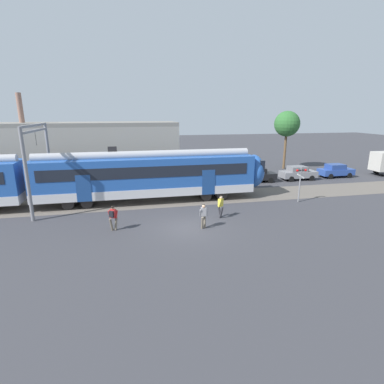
# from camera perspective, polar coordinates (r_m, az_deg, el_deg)

# --- Properties ---
(ground_plane) EXTENTS (160.00, 160.00, 0.00)m
(ground_plane) POSITION_cam_1_polar(r_m,az_deg,el_deg) (19.98, -0.48, -6.79)
(ground_plane) COLOR #38383D
(track_bed) EXTENTS (80.00, 4.40, 0.01)m
(track_bed) POSITION_cam_1_polar(r_m,az_deg,el_deg) (27.70, -31.70, -2.82)
(track_bed) COLOR #605951
(track_bed) RESTS_ON ground
(commuter_train) EXTENTS (38.05, 3.07, 4.73)m
(commuter_train) POSITION_cam_1_polar(r_m,az_deg,el_deg) (26.42, -27.30, 2.05)
(commuter_train) COLOR silver
(commuter_train) RESTS_ON ground
(pedestrian_red) EXTENTS (0.66, 0.57, 1.67)m
(pedestrian_red) POSITION_cam_1_polar(r_m,az_deg,el_deg) (19.85, -14.83, -4.42)
(pedestrian_red) COLOR #6B6051
(pedestrian_red) RESTS_ON ground
(pedestrian_grey) EXTENTS (0.58, 0.62, 1.67)m
(pedestrian_grey) POSITION_cam_1_polar(r_m,az_deg,el_deg) (19.57, 2.21, -4.18)
(pedestrian_grey) COLOR #6B6051
(pedestrian_grey) RESTS_ON ground
(pedestrian_yellow) EXTENTS (0.48, 0.70, 1.67)m
(pedestrian_yellow) POSITION_cam_1_polar(r_m,az_deg,el_deg) (21.60, 5.47, -2.45)
(pedestrian_yellow) COLOR #28282D
(pedestrian_yellow) RESTS_ON ground
(parked_car_black) EXTENTS (4.07, 1.90, 1.54)m
(parked_car_black) POSITION_cam_1_polar(r_m,az_deg,el_deg) (33.45, 12.24, 3.23)
(parked_car_black) COLOR black
(parked_car_black) RESTS_ON ground
(parked_car_grey) EXTENTS (4.02, 1.79, 1.54)m
(parked_car_grey) POSITION_cam_1_polar(r_m,az_deg,el_deg) (35.75, 19.53, 3.45)
(parked_car_grey) COLOR gray
(parked_car_grey) RESTS_ON ground
(parked_car_blue) EXTENTS (4.02, 1.80, 1.54)m
(parked_car_blue) POSITION_cam_1_polar(r_m,az_deg,el_deg) (38.93, 25.70, 3.71)
(parked_car_blue) COLOR #284799
(parked_car_blue) RESTS_ON ground
(catenary_gantry) EXTENTS (0.24, 6.64, 6.53)m
(catenary_gantry) POSITION_cam_1_polar(r_m,az_deg,el_deg) (26.03, -27.31, 6.50)
(catenary_gantry) COLOR gray
(catenary_gantry) RESTS_ON ground
(crossing_signal) EXTENTS (0.96, 0.22, 3.00)m
(crossing_signal) POSITION_cam_1_polar(r_m,az_deg,el_deg) (26.56, 19.94, 2.35)
(crossing_signal) COLOR gray
(crossing_signal) RESTS_ON ground
(background_building) EXTENTS (18.86, 5.00, 9.20)m
(background_building) POSITION_cam_1_polar(r_m,az_deg,el_deg) (33.23, -19.54, 6.88)
(background_building) COLOR gray
(background_building) RESTS_ON ground
(street_tree_right) EXTENTS (3.29, 3.29, 7.56)m
(street_tree_right) POSITION_cam_1_polar(r_m,az_deg,el_deg) (41.85, 17.65, 12.21)
(street_tree_right) COLOR brown
(street_tree_right) RESTS_ON ground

